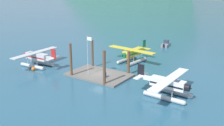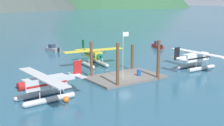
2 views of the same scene
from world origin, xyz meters
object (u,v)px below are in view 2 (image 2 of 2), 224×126
object	(u,v)px
seaplane_yellow_bow_centre	(93,56)
seaplane_silver_port_aft	(45,86)
fuel_drum	(139,73)
seaplane_white_stbd_aft	(196,59)
boat_red_open_east	(157,45)
flagpole	(124,50)
mooring_buoy	(66,99)
boat_grey_open_north	(52,49)

from	to	relation	value
seaplane_yellow_bow_centre	seaplane_silver_port_aft	xyz separation A→B (m)	(-13.37, -12.21, 0.00)
fuel_drum	seaplane_white_stbd_aft	distance (m)	11.07
boat_red_open_east	flagpole	bearing A→B (deg)	-141.53
flagpole	mooring_buoy	bearing A→B (deg)	-162.15
mooring_buoy	boat_red_open_east	bearing A→B (deg)	33.29
flagpole	mooring_buoy	world-z (taller)	flagpole
seaplane_white_stbd_aft	seaplane_silver_port_aft	xyz separation A→B (m)	(-25.49, -0.61, 0.00)
boat_red_open_east	seaplane_yellow_bow_centre	bearing A→B (deg)	-160.07
seaplane_white_stbd_aft	seaplane_yellow_bow_centre	bearing A→B (deg)	136.24
fuel_drum	boat_red_open_east	xyz separation A→B (m)	(21.29, 18.93, -0.25)
mooring_buoy	seaplane_silver_port_aft	distance (m)	2.92
mooring_buoy	seaplane_yellow_bow_centre	bearing A→B (deg)	50.40
seaplane_yellow_bow_centre	seaplane_silver_port_aft	distance (m)	18.11
flagpole	fuel_drum	bearing A→B (deg)	7.19
boat_grey_open_north	mooring_buoy	bearing A→B (deg)	-110.65
seaplane_yellow_bow_centre	boat_grey_open_north	size ratio (longest dim) A/B	2.16
boat_red_open_east	boat_grey_open_north	bearing A→B (deg)	157.68
flagpole	boat_red_open_east	distance (m)	31.27
mooring_buoy	seaplane_yellow_bow_centre	distance (m)	18.75
fuel_drum	seaplane_silver_port_aft	xyz separation A→B (m)	(-14.48, -1.40, 0.84)
mooring_buoy	seaplane_white_stbd_aft	distance (m)	24.23
flagpole	boat_grey_open_north	bearing A→B (deg)	86.13
seaplane_white_stbd_aft	boat_grey_open_north	bearing A→B (deg)	112.69
seaplane_silver_port_aft	fuel_drum	bearing A→B (deg)	5.51
flagpole	seaplane_silver_port_aft	distance (m)	11.85
mooring_buoy	seaplane_white_stbd_aft	bearing A→B (deg)	6.68
seaplane_silver_port_aft	flagpole	bearing A→B (deg)	5.07
boat_grey_open_north	flagpole	bearing A→B (deg)	-93.87
mooring_buoy	seaplane_silver_port_aft	world-z (taller)	seaplane_silver_port_aft
flagpole	boat_red_open_east	size ratio (longest dim) A/B	1.41
seaplane_yellow_bow_centre	seaplane_silver_port_aft	size ratio (longest dim) A/B	1.00
mooring_buoy	boat_red_open_east	distance (m)	41.06
seaplane_white_stbd_aft	seaplane_silver_port_aft	distance (m)	25.49
seaplane_yellow_bow_centre	boat_red_open_east	size ratio (longest dim) A/B	2.27
mooring_buoy	flagpole	bearing A→B (deg)	17.85
seaplane_yellow_bow_centre	fuel_drum	bearing A→B (deg)	-84.17
seaplane_yellow_bow_centre	boat_red_open_east	xyz separation A→B (m)	(22.40, 8.12, -1.09)
seaplane_white_stbd_aft	boat_red_open_east	distance (m)	22.27
flagpole	seaplane_silver_port_aft	bearing A→B (deg)	-174.93
seaplane_white_stbd_aft	boat_grey_open_north	size ratio (longest dim) A/B	2.15
seaplane_yellow_bow_centre	boat_grey_open_north	bearing A→B (deg)	89.90
seaplane_silver_port_aft	boat_red_open_east	bearing A→B (deg)	29.61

